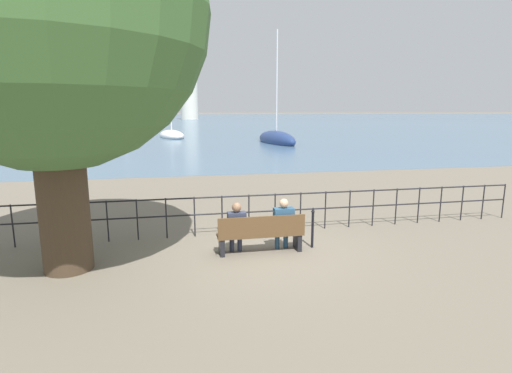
% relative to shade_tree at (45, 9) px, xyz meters
% --- Properties ---
extents(ground_plane, '(1000.00, 1000.00, 0.00)m').
position_rel_shade_tree_xyz_m(ground_plane, '(4.08, 0.22, -5.05)').
color(ground_plane, '#706656').
extents(harbor_water, '(600.00, 300.00, 0.01)m').
position_rel_shade_tree_xyz_m(harbor_water, '(4.08, 161.39, -5.04)').
color(harbor_water, slate).
rests_on(harbor_water, ground_plane).
extents(shade_tree, '(6.06, 6.06, 8.12)m').
position_rel_shade_tree_xyz_m(shade_tree, '(0.00, 0.00, 0.00)').
color(shade_tree, '#423323').
rests_on(shade_tree, ground_plane).
extents(park_bench, '(1.99, 0.45, 0.90)m').
position_rel_shade_tree_xyz_m(park_bench, '(4.08, 0.16, -4.61)').
color(park_bench, brown).
rests_on(park_bench, ground_plane).
extents(seated_person_left, '(0.41, 0.35, 1.20)m').
position_rel_shade_tree_xyz_m(seated_person_left, '(3.53, 0.24, -4.38)').
color(seated_person_left, '#2D3347').
rests_on(seated_person_left, ground_plane).
extents(seated_person_right, '(0.46, 0.35, 1.24)m').
position_rel_shade_tree_xyz_m(seated_person_right, '(4.63, 0.24, -4.36)').
color(seated_person_right, navy).
rests_on(seated_person_right, ground_plane).
extents(promenade_railing, '(15.70, 0.04, 1.05)m').
position_rel_shade_tree_xyz_m(promenade_railing, '(4.08, 1.68, -4.35)').
color(promenade_railing, black).
rests_on(promenade_railing, ground_plane).
extents(closed_umbrella, '(0.09, 0.09, 0.99)m').
position_rel_shade_tree_xyz_m(closed_umbrella, '(5.36, 0.27, -4.49)').
color(closed_umbrella, black).
rests_on(closed_umbrella, ground_plane).
extents(sailboat_0, '(3.94, 7.16, 8.87)m').
position_rel_shade_tree_xyz_m(sailboat_0, '(1.78, 40.35, -4.75)').
color(sailboat_0, white).
rests_on(sailboat_0, ground_plane).
extents(sailboat_1, '(2.48, 7.17, 12.64)m').
position_rel_shade_tree_xyz_m(sailboat_1, '(-4.36, 48.20, -4.75)').
color(sailboat_1, black).
rests_on(sailboat_1, ground_plane).
extents(sailboat_2, '(4.53, 7.15, 11.26)m').
position_rel_shade_tree_xyz_m(sailboat_2, '(-7.66, 38.63, -4.72)').
color(sailboat_2, white).
rests_on(sailboat_2, ground_plane).
extents(sailboat_3, '(3.13, 7.99, 11.21)m').
position_rel_shade_tree_xyz_m(sailboat_3, '(11.95, 29.86, -4.65)').
color(sailboat_3, navy).
rests_on(sailboat_3, ground_plane).
extents(harbor_lighthouse, '(5.96, 5.96, 25.48)m').
position_rel_shade_tree_xyz_m(harbor_lighthouse, '(7.34, 135.62, 6.80)').
color(harbor_lighthouse, silver).
rests_on(harbor_lighthouse, ground_plane).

